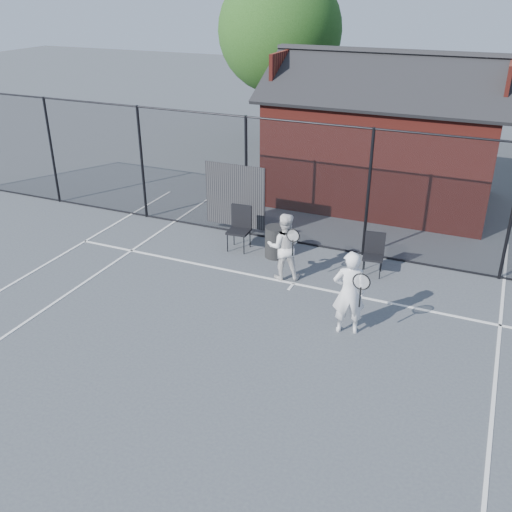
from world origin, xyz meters
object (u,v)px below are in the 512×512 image
at_px(player_front, 349,293).
at_px(chair_right, 373,255).
at_px(clubhouse, 384,145).
at_px(waste_bin, 276,242).
at_px(player_back, 284,246).
at_px(chair_left, 239,229).

xyz_separation_m(player_front, chair_right, (-0.09, 2.43, -0.35)).
bearing_deg(player_front, clubhouse, 97.88).
distance_m(player_front, waste_bin, 3.42).
relative_size(player_front, waste_bin, 2.18).
height_order(clubhouse, player_front, clubhouse).
distance_m(clubhouse, chair_right, 5.12).
bearing_deg(chair_right, player_back, -159.57).
bearing_deg(waste_bin, chair_left, 180.00).
bearing_deg(player_back, player_front, -39.72).
xyz_separation_m(player_front, player_back, (-1.81, 1.51, -0.07)).
relative_size(player_front, chair_left, 1.55).
height_order(player_front, waste_bin, player_front).
xyz_separation_m(chair_left, chair_right, (3.22, 0.00, -0.07)).
bearing_deg(waste_bin, clubhouse, 74.58).
bearing_deg(clubhouse, chair_right, -79.37).
distance_m(clubhouse, player_back, 5.94).
distance_m(player_back, waste_bin, 1.14).
bearing_deg(clubhouse, waste_bin, -105.42).
distance_m(chair_right, waste_bin, 2.27).
bearing_deg(player_back, chair_right, 28.12).
relative_size(clubhouse, player_back, 4.39).
bearing_deg(waste_bin, player_front, -45.71).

